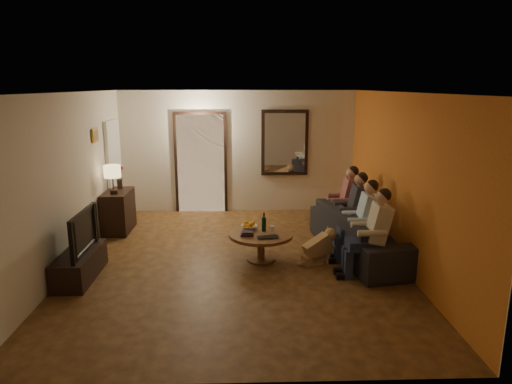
{
  "coord_description": "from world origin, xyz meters",
  "views": [
    {
      "loc": [
        0.07,
        -6.72,
        2.7
      ],
      "look_at": [
        0.3,
        0.3,
        1.05
      ],
      "focal_mm": 32.0,
      "sensor_mm": 36.0,
      "label": 1
    }
  ],
  "objects_px": {
    "tv_stand": "(80,265)",
    "dog": "(318,246)",
    "person_b": "(362,224)",
    "person_a": "(373,237)",
    "bowl": "(249,227)",
    "person_c": "(353,214)",
    "wine_bottle": "(264,222)",
    "person_d": "(345,204)",
    "sofa": "(363,232)",
    "table_lamp": "(113,179)",
    "tv": "(77,232)",
    "laptop": "(268,238)",
    "coffee_table": "(261,247)",
    "dresser": "(119,211)"
  },
  "relations": [
    {
      "from": "sofa",
      "to": "table_lamp",
      "type": "bearing_deg",
      "value": 65.63
    },
    {
      "from": "person_c",
      "to": "bowl",
      "type": "distance_m",
      "value": 1.79
    },
    {
      "from": "tv",
      "to": "person_d",
      "type": "height_order",
      "value": "person_d"
    },
    {
      "from": "table_lamp",
      "to": "sofa",
      "type": "height_order",
      "value": "table_lamp"
    },
    {
      "from": "person_a",
      "to": "coffee_table",
      "type": "relative_size",
      "value": 1.2
    },
    {
      "from": "person_b",
      "to": "dog",
      "type": "relative_size",
      "value": 2.14
    },
    {
      "from": "tv_stand",
      "to": "person_a",
      "type": "height_order",
      "value": "person_a"
    },
    {
      "from": "dresser",
      "to": "table_lamp",
      "type": "bearing_deg",
      "value": -90.0
    },
    {
      "from": "tv_stand",
      "to": "dog",
      "type": "xyz_separation_m",
      "value": [
        3.5,
        0.44,
        0.08
      ]
    },
    {
      "from": "table_lamp",
      "to": "tv",
      "type": "bearing_deg",
      "value": -90.0
    },
    {
      "from": "table_lamp",
      "to": "dog",
      "type": "bearing_deg",
      "value": -23.36
    },
    {
      "from": "table_lamp",
      "to": "person_d",
      "type": "xyz_separation_m",
      "value": [
        4.19,
        -0.22,
        -0.44
      ]
    },
    {
      "from": "dresser",
      "to": "person_b",
      "type": "bearing_deg",
      "value": -21.4
    },
    {
      "from": "tv_stand",
      "to": "person_c",
      "type": "relative_size",
      "value": 0.98
    },
    {
      "from": "person_a",
      "to": "bowl",
      "type": "xyz_separation_m",
      "value": [
        -1.75,
        0.88,
        -0.12
      ]
    },
    {
      "from": "person_b",
      "to": "person_c",
      "type": "xyz_separation_m",
      "value": [
        0.0,
        0.6,
        0.0
      ]
    },
    {
      "from": "sofa",
      "to": "dog",
      "type": "bearing_deg",
      "value": 106.16
    },
    {
      "from": "tv",
      "to": "person_c",
      "type": "distance_m",
      "value": 4.34
    },
    {
      "from": "table_lamp",
      "to": "person_b",
      "type": "distance_m",
      "value": 4.45
    },
    {
      "from": "person_c",
      "to": "wine_bottle",
      "type": "bearing_deg",
      "value": -163.91
    },
    {
      "from": "wine_bottle",
      "to": "coffee_table",
      "type": "bearing_deg",
      "value": -116.57
    },
    {
      "from": "tv",
      "to": "laptop",
      "type": "relative_size",
      "value": 3.19
    },
    {
      "from": "dog",
      "to": "tv_stand",
      "type": "bearing_deg",
      "value": 164.11
    },
    {
      "from": "person_b",
      "to": "person_c",
      "type": "distance_m",
      "value": 0.6
    },
    {
      "from": "bowl",
      "to": "person_b",
      "type": "bearing_deg",
      "value": -9.1
    },
    {
      "from": "dog",
      "to": "bowl",
      "type": "relative_size",
      "value": 2.16
    },
    {
      "from": "person_b",
      "to": "dog",
      "type": "bearing_deg",
      "value": -172.93
    },
    {
      "from": "person_c",
      "to": "wine_bottle",
      "type": "xyz_separation_m",
      "value": [
        -1.52,
        -0.44,
        0.01
      ]
    },
    {
      "from": "table_lamp",
      "to": "sofa",
      "type": "bearing_deg",
      "value": -14.66
    },
    {
      "from": "person_d",
      "to": "dog",
      "type": "bearing_deg",
      "value": -118.45
    },
    {
      "from": "sofa",
      "to": "tv_stand",
      "type": "bearing_deg",
      "value": 91.19
    },
    {
      "from": "table_lamp",
      "to": "person_c",
      "type": "distance_m",
      "value": 4.3
    },
    {
      "from": "table_lamp",
      "to": "sofa",
      "type": "xyz_separation_m",
      "value": [
        4.29,
        -1.12,
        -0.68
      ]
    },
    {
      "from": "sofa",
      "to": "person_d",
      "type": "relative_size",
      "value": 2.09
    },
    {
      "from": "bowl",
      "to": "person_d",
      "type": "bearing_deg",
      "value": 27.68
    },
    {
      "from": "table_lamp",
      "to": "wine_bottle",
      "type": "distance_m",
      "value": 2.99
    },
    {
      "from": "wine_bottle",
      "to": "dresser",
      "type": "bearing_deg",
      "value": 150.95
    },
    {
      "from": "person_a",
      "to": "tv_stand",
      "type": "bearing_deg",
      "value": 178.99
    },
    {
      "from": "dresser",
      "to": "wine_bottle",
      "type": "xyz_separation_m",
      "value": [
        2.67,
        -1.48,
        0.22
      ]
    },
    {
      "from": "sofa",
      "to": "bowl",
      "type": "distance_m",
      "value": 1.86
    },
    {
      "from": "laptop",
      "to": "tv_stand",
      "type": "bearing_deg",
      "value": 176.84
    },
    {
      "from": "laptop",
      "to": "person_a",
      "type": "bearing_deg",
      "value": -24.08
    },
    {
      "from": "person_d",
      "to": "dog",
      "type": "distance_m",
      "value": 1.5
    },
    {
      "from": "tv_stand",
      "to": "wine_bottle",
      "type": "bearing_deg",
      "value": 14.43
    },
    {
      "from": "sofa",
      "to": "laptop",
      "type": "xyz_separation_m",
      "value": [
        -1.57,
        -0.52,
        0.1
      ]
    },
    {
      "from": "person_c",
      "to": "laptop",
      "type": "height_order",
      "value": "person_c"
    },
    {
      "from": "table_lamp",
      "to": "person_d",
      "type": "bearing_deg",
      "value": -3.05
    },
    {
      "from": "person_a",
      "to": "sofa",
      "type": "bearing_deg",
      "value": 83.66
    },
    {
      "from": "table_lamp",
      "to": "person_a",
      "type": "bearing_deg",
      "value": -25.76
    },
    {
      "from": "sofa",
      "to": "bowl",
      "type": "bearing_deg",
      "value": 80.89
    }
  ]
}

